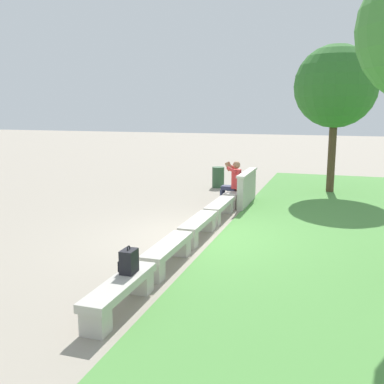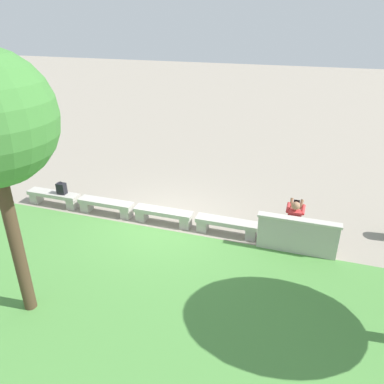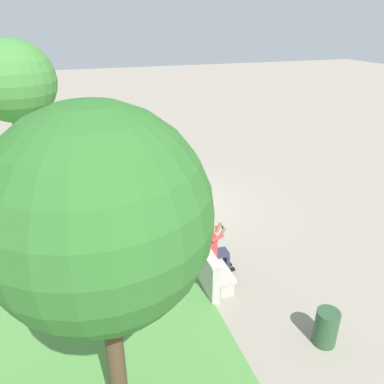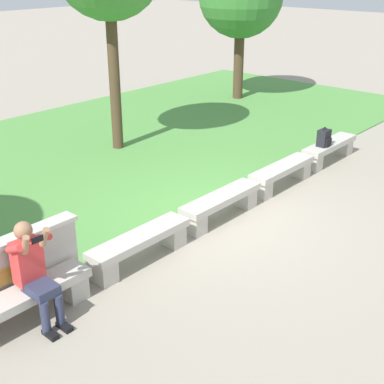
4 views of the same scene
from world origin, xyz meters
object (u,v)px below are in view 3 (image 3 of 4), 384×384
at_px(bench_near, 189,227).
at_px(bench_far, 157,178).
at_px(bench_end, 146,161).
at_px(tree_behind_wall, 99,218).
at_px(trash_bin, 326,328).
at_px(backpack, 148,156).
at_px(bench_main, 214,265).
at_px(person_photographer, 215,246).
at_px(tree_right_background, 14,83).
at_px(tree_left_background, 8,85).
at_px(bench_mid, 171,199).

height_order(bench_near, bench_far, same).
bearing_deg(bench_end, tree_behind_wall, 165.69).
bearing_deg(trash_bin, backpack, 6.92).
relative_size(bench_main, person_photographer, 1.33).
bearing_deg(bench_near, trash_bin, -164.84).
relative_size(bench_main, bench_end, 1.00).
bearing_deg(tree_right_background, tree_left_background, 8.43).
bearing_deg(backpack, bench_end, 4.37).
relative_size(bench_near, tree_right_background, 0.33).
height_order(bench_near, tree_behind_wall, tree_behind_wall).
relative_size(bench_mid, bench_end, 1.00).
relative_size(bench_far, trash_bin, 2.35).
relative_size(bench_far, tree_left_background, 0.40).
relative_size(bench_mid, trash_bin, 2.35).
distance_m(bench_main, bench_far, 5.75).
distance_m(bench_main, tree_behind_wall, 5.12).
distance_m(bench_far, trash_bin, 8.49).
bearing_deg(person_photographer, bench_near, 2.48).
height_order(bench_mid, bench_end, same).
bearing_deg(trash_bin, tree_right_background, 34.71).
distance_m(tree_behind_wall, tree_right_background, 8.20).
height_order(bench_main, person_photographer, person_photographer).
relative_size(tree_behind_wall, tree_right_background, 0.94).
bearing_deg(bench_far, backpack, -0.96).
bearing_deg(bench_near, tree_behind_wall, 150.71).
bearing_deg(bench_near, person_photographer, -177.52).
height_order(bench_end, tree_right_background, tree_right_background).
xyz_separation_m(bench_far, person_photographer, (-5.63, -0.08, 0.44)).
bearing_deg(tree_behind_wall, tree_left_background, 9.62).
xyz_separation_m(bench_near, backpack, (5.40, -0.03, 0.33)).
xyz_separation_m(bench_mid, tree_right_background, (1.34, 4.18, 3.74)).
bearing_deg(trash_bin, bench_end, 6.84).
distance_m(backpack, tree_right_background, 5.83).
relative_size(bench_far, tree_behind_wall, 0.36).
height_order(bench_end, backpack, backpack).
bearing_deg(tree_left_background, person_photographer, -154.83).
xyz_separation_m(backpack, tree_behind_wall, (-10.20, 2.72, 2.93)).
distance_m(backpack, trash_bin, 10.04).
distance_m(tree_right_background, trash_bin, 10.19).
height_order(bench_mid, tree_right_background, tree_right_background).
xyz_separation_m(bench_mid, tree_left_background, (7.20, 5.05, 2.85)).
bearing_deg(trash_bin, tree_behind_wall, 93.36).
bearing_deg(bench_end, bench_far, 180.00).
relative_size(tree_right_background, trash_bin, 7.01).
bearing_deg(backpack, bench_main, 179.79).
xyz_separation_m(bench_near, bench_end, (5.75, 0.00, 0.00)).
height_order(bench_end, tree_left_background, tree_left_background).
height_order(tree_left_background, trash_bin, tree_left_background).
distance_m(bench_far, bench_end, 1.92).
xyz_separation_m(tree_behind_wall, tree_left_background, (13.91, 2.36, -0.41)).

